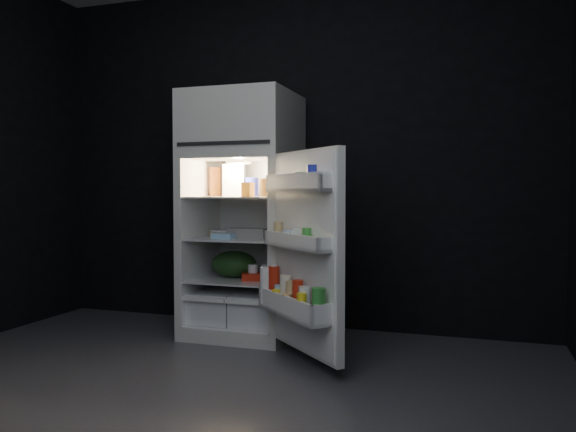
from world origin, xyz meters
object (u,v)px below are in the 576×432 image
(refrigerator, at_px, (244,206))
(fridge_door, at_px, (302,255))
(yogurt_tray, at_px, (261,276))
(milk_jug, at_px, (234,181))
(egg_carton, at_px, (247,233))

(refrigerator, bearing_deg, fridge_door, -44.80)
(refrigerator, xyz_separation_m, yogurt_tray, (0.17, -0.09, -0.50))
(milk_jug, bearing_deg, yogurt_tray, -45.83)
(milk_jug, bearing_deg, egg_carton, -58.07)
(yogurt_tray, bearing_deg, egg_carton, 155.69)
(refrigerator, xyz_separation_m, fridge_door, (0.64, -0.64, -0.28))
(fridge_door, height_order, egg_carton, fridge_door)
(egg_carton, xyz_separation_m, yogurt_tray, (0.10, -0.00, -0.31))
(refrigerator, bearing_deg, egg_carton, -54.77)
(yogurt_tray, bearing_deg, refrigerator, 128.38)
(refrigerator, distance_m, fridge_door, 0.95)
(fridge_door, height_order, yogurt_tray, fridge_door)
(refrigerator, relative_size, egg_carton, 6.21)
(fridge_door, bearing_deg, yogurt_tray, 131.16)
(refrigerator, height_order, egg_carton, refrigerator)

